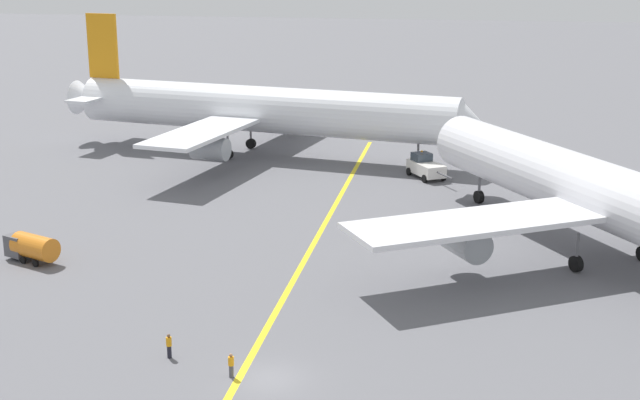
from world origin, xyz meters
TOP-DOWN VIEW (x-y plane):
  - ground_plane at (0.00, 0.00)m, footprint 600.00×600.00m
  - taxiway_stripe at (-2.09, 10.00)m, footprint 3.68×119.97m
  - airliner_at_gate_left at (-16.02, 59.13)m, footprint 55.13×43.18m
  - airliner_being_pushed at (21.07, 27.05)m, footprint 41.35×43.56m
  - pushback_tug at (5.26, 51.68)m, footprint 5.70×7.72m
  - gse_fuel_bowser_stubby at (-24.61, 16.67)m, footprint 5.25×3.56m
  - ground_crew_marshaller_foreground at (-6.94, 1.58)m, footprint 0.36×0.36m
  - ground_crew_wing_walker_right at (-2.31, -0.24)m, footprint 0.36×0.36m

SIDE VIEW (x-z plane):
  - ground_plane at x=0.00m, z-range 0.00..0.00m
  - taxiway_stripe at x=-2.09m, z-range 0.00..0.01m
  - ground_crew_wing_walker_right at x=-2.31m, z-range 0.02..1.58m
  - ground_crew_marshaller_foreground at x=-6.94m, z-range 0.03..1.66m
  - pushback_tug at x=5.26m, z-range -0.23..2.76m
  - gse_fuel_bowser_stubby at x=-24.61m, z-range 0.13..2.53m
  - airliner_being_pushed at x=21.07m, z-range -2.59..13.71m
  - airliner_at_gate_left at x=-16.02m, z-range -2.75..14.43m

